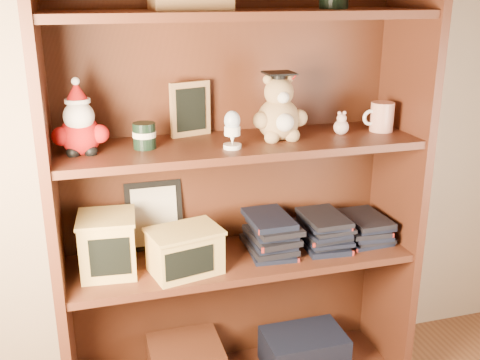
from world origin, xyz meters
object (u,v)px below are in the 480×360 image
object	(u,v)px
teacher_mug	(381,117)
treats_box	(108,244)
bookcase	(235,187)
grad_teddy_bear	(279,113)

from	to	relation	value
teacher_mug	treats_box	xyz separation A→B (m)	(-0.93, -0.00, -0.35)
bookcase	teacher_mug	xyz separation A→B (m)	(0.50, -0.05, 0.22)
bookcase	teacher_mug	size ratio (longest dim) A/B	14.39
bookcase	grad_teddy_bear	bearing A→B (deg)	-23.76
treats_box	teacher_mug	bearing A→B (deg)	0.05
bookcase	grad_teddy_bear	xyz separation A→B (m)	(0.13, -0.06, 0.25)
bookcase	treats_box	size ratio (longest dim) A/B	8.31
bookcase	treats_box	distance (m)	0.45
grad_teddy_bear	teacher_mug	bearing A→B (deg)	1.03
bookcase	teacher_mug	bearing A→B (deg)	-5.78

